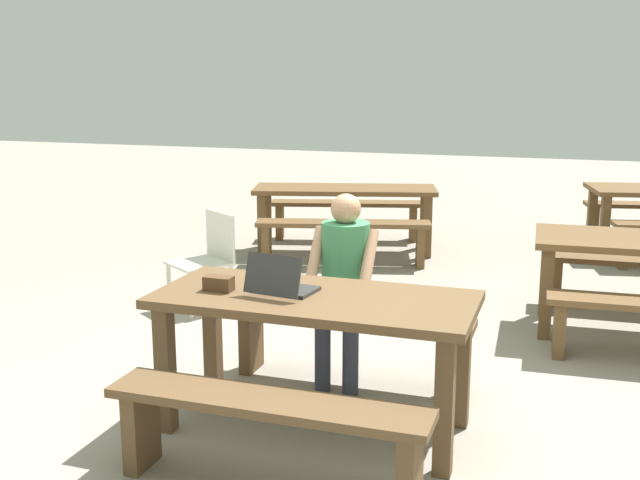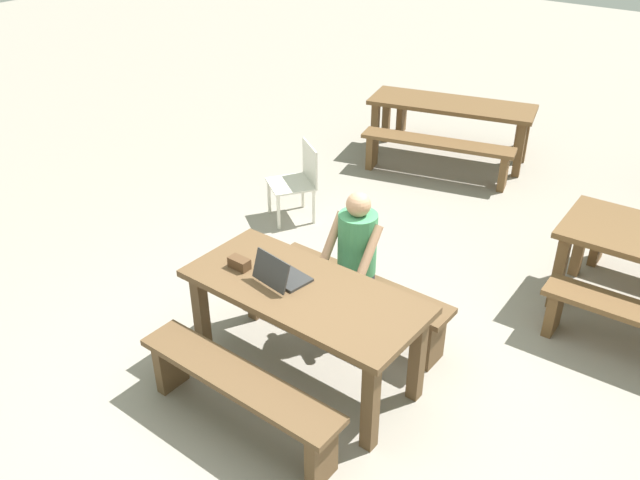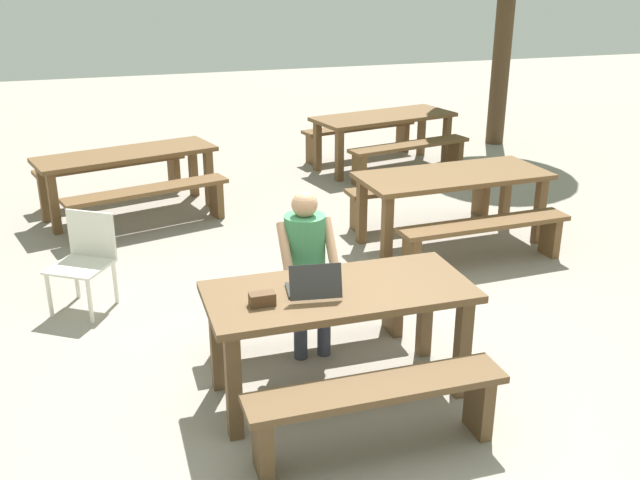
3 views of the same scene
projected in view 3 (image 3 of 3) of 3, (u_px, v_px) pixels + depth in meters
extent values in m
plane|color=gray|center=(338.00, 391.00, 4.98)|extent=(30.00, 30.00, 0.00)
cube|color=brown|center=(339.00, 292.00, 4.71)|extent=(1.73, 0.78, 0.05)
cube|color=brown|center=(234.00, 386.00, 4.38)|extent=(0.09, 0.09, 0.72)
cube|color=brown|center=(462.00, 348.00, 4.80)|extent=(0.09, 0.09, 0.72)
cube|color=brown|center=(217.00, 341.00, 4.89)|extent=(0.09, 0.09, 0.72)
cube|color=brown|center=(425.00, 310.00, 5.32)|extent=(0.09, 0.09, 0.72)
cube|color=brown|center=(377.00, 388.00, 4.21)|extent=(1.57, 0.30, 0.05)
cube|color=brown|center=(263.00, 444.00, 4.10)|extent=(0.08, 0.24, 0.42)
cube|color=brown|center=(479.00, 403.00, 4.48)|extent=(0.08, 0.24, 0.42)
cube|color=brown|center=(309.00, 291.00, 5.43)|extent=(1.57, 0.30, 0.05)
cube|color=brown|center=(220.00, 332.00, 5.32)|extent=(0.08, 0.24, 0.42)
cube|color=brown|center=(393.00, 307.00, 5.70)|extent=(0.08, 0.24, 0.42)
cube|color=#2D2D2D|center=(312.00, 289.00, 4.67)|extent=(0.36, 0.26, 0.02)
cube|color=#2D2D2D|center=(316.00, 282.00, 4.50)|extent=(0.34, 0.12, 0.21)
cube|color=black|center=(315.00, 281.00, 4.50)|extent=(0.31, 0.10, 0.19)
cube|color=#4C331E|center=(262.00, 299.00, 4.46)|extent=(0.16, 0.09, 0.08)
cylinder|color=#333847|center=(301.00, 330.00, 5.31)|extent=(0.10, 0.10, 0.46)
cylinder|color=#333847|center=(324.00, 326.00, 5.36)|extent=(0.10, 0.10, 0.46)
cube|color=#333847|center=(309.00, 289.00, 5.32)|extent=(0.28, 0.28, 0.12)
cylinder|color=#3F8C59|center=(305.00, 248.00, 5.29)|extent=(0.30, 0.30, 0.50)
cylinder|color=tan|center=(286.00, 253.00, 5.15)|extent=(0.07, 0.32, 0.41)
cylinder|color=tan|center=(331.00, 248.00, 5.24)|extent=(0.07, 0.32, 0.41)
sphere|color=tan|center=(305.00, 204.00, 5.17)|extent=(0.19, 0.19, 0.19)
cube|color=silver|center=(80.00, 266.00, 5.99)|extent=(0.61, 0.61, 0.02)
cube|color=silver|center=(91.00, 234.00, 6.10)|extent=(0.38, 0.26, 0.40)
cylinder|color=silver|center=(49.00, 295.00, 5.94)|extent=(0.04, 0.04, 0.38)
cylinder|color=silver|center=(90.00, 301.00, 5.84)|extent=(0.04, 0.04, 0.38)
cylinder|color=silver|center=(76.00, 277.00, 6.28)|extent=(0.04, 0.04, 0.38)
cylinder|color=silver|center=(115.00, 282.00, 6.18)|extent=(0.04, 0.04, 0.38)
cube|color=brown|center=(384.00, 117.00, 10.05)|extent=(2.10, 1.18, 0.05)
cube|color=brown|center=(339.00, 156.00, 9.54)|extent=(0.11, 0.11, 0.69)
cube|color=brown|center=(446.00, 140.00, 10.35)|extent=(0.11, 0.11, 0.69)
cube|color=brown|center=(317.00, 146.00, 10.02)|extent=(0.11, 0.11, 0.69)
cube|color=brown|center=(421.00, 132.00, 10.83)|extent=(0.11, 0.11, 0.69)
cube|color=brown|center=(410.00, 145.00, 9.64)|extent=(1.80, 0.67, 0.05)
cube|color=brown|center=(359.00, 170.00, 9.36)|extent=(0.13, 0.25, 0.43)
cube|color=brown|center=(455.00, 155.00, 10.08)|extent=(0.13, 0.25, 0.43)
cube|color=brown|center=(359.00, 127.00, 10.66)|extent=(1.80, 0.67, 0.05)
cube|color=brown|center=(312.00, 149.00, 10.38)|extent=(0.13, 0.25, 0.43)
cube|color=brown|center=(403.00, 137.00, 11.11)|extent=(0.13, 0.25, 0.43)
cube|color=brown|center=(126.00, 154.00, 8.20)|extent=(2.09, 1.16, 0.05)
cube|color=brown|center=(54.00, 204.00, 7.70)|extent=(0.11, 0.11, 0.67)
cube|color=brown|center=(209.00, 178.00, 8.59)|extent=(0.11, 0.11, 0.67)
cube|color=brown|center=(43.00, 192.00, 8.06)|extent=(0.11, 0.11, 0.67)
cube|color=brown|center=(193.00, 169.00, 8.96)|extent=(0.11, 0.11, 0.67)
cube|color=brown|center=(147.00, 190.00, 7.79)|extent=(1.80, 0.76, 0.05)
cube|color=brown|center=(75.00, 224.00, 7.48)|extent=(0.14, 0.25, 0.42)
cube|color=brown|center=(216.00, 199.00, 8.27)|extent=(0.14, 0.25, 0.42)
cube|color=brown|center=(111.00, 164.00, 8.79)|extent=(1.80, 0.76, 0.05)
cube|color=brown|center=(46.00, 193.00, 8.47)|extent=(0.14, 0.25, 0.42)
cube|color=brown|center=(174.00, 173.00, 9.27)|extent=(0.14, 0.25, 0.42)
cube|color=brown|center=(453.00, 176.00, 7.32)|extent=(1.96, 0.90, 0.05)
cube|color=brown|center=(387.00, 231.00, 6.91)|extent=(0.09, 0.09, 0.69)
cube|color=brown|center=(540.00, 211.00, 7.46)|extent=(0.09, 0.09, 0.69)
cube|color=brown|center=(362.00, 211.00, 7.45)|extent=(0.09, 0.09, 0.69)
cube|color=brown|center=(506.00, 193.00, 8.00)|extent=(0.09, 0.09, 0.69)
cube|color=brown|center=(485.00, 224.00, 6.86)|extent=(1.74, 0.38, 0.05)
cube|color=brown|center=(411.00, 256.00, 6.70)|extent=(0.09, 0.24, 0.40)
cube|color=brown|center=(550.00, 236.00, 7.19)|extent=(0.09, 0.24, 0.40)
cube|color=brown|center=(422.00, 186.00, 7.99)|extent=(1.74, 0.38, 0.05)
cube|color=brown|center=(357.00, 213.00, 7.83)|extent=(0.09, 0.24, 0.40)
cube|color=brown|center=(481.00, 198.00, 8.31)|extent=(0.09, 0.24, 0.40)
cylinder|color=#4C3823|center=(502.00, 55.00, 11.15)|extent=(0.28, 0.28, 2.76)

